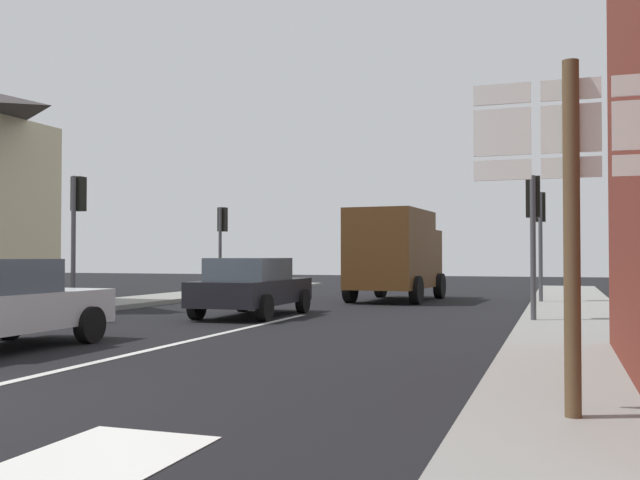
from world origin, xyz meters
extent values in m
plane|color=black|center=(0.00, 10.00, 0.00)|extent=(80.00, 80.00, 0.00)
cube|color=gray|center=(6.61, 8.00, 0.07)|extent=(2.38, 44.00, 0.14)
cube|color=silver|center=(0.00, 6.00, 0.01)|extent=(0.16, 12.00, 0.01)
cube|color=silver|center=(2.98, -1.00, 0.01)|extent=(1.20, 2.20, 0.01)
cylinder|color=black|center=(-3.25, 5.24, 0.32)|extent=(0.22, 0.64, 0.64)
cylinder|color=black|center=(-1.50, 5.24, 0.32)|extent=(0.22, 0.64, 0.64)
cube|color=black|center=(-1.10, 11.32, 0.62)|extent=(1.81, 4.23, 0.60)
cube|color=#47515B|center=(-1.10, 11.07, 1.19)|extent=(1.58, 2.12, 0.55)
cylinder|color=black|center=(-2.00, 12.66, 0.32)|extent=(0.23, 0.64, 0.64)
cylinder|color=black|center=(-0.25, 12.68, 0.32)|extent=(0.23, 0.64, 0.64)
cylinder|color=black|center=(-1.96, 9.96, 0.32)|extent=(0.23, 0.64, 0.64)
cylinder|color=black|center=(-0.21, 9.98, 0.32)|extent=(0.23, 0.64, 0.64)
cube|color=#4C2D14|center=(0.95, 17.98, 1.75)|extent=(2.41, 3.82, 2.60)
cube|color=#4C2D14|center=(1.09, 20.48, 1.45)|extent=(2.16, 1.42, 2.00)
cube|color=#47515B|center=(1.10, 20.53, 2.25)|extent=(1.76, 0.20, 0.70)
cylinder|color=black|center=(-0.01, 20.49, 0.45)|extent=(0.33, 0.91, 0.90)
cylinder|color=black|center=(2.19, 20.37, 0.45)|extent=(0.33, 0.91, 0.90)
cylinder|color=black|center=(-0.20, 17.10, 0.45)|extent=(0.33, 0.91, 0.90)
cylinder|color=black|center=(1.99, 16.97, 0.45)|extent=(0.33, 0.91, 0.90)
cylinder|color=brown|center=(6.36, 1.18, 1.60)|extent=(0.14, 0.14, 3.20)
cube|color=white|center=(5.78, 1.23, 2.96)|extent=(0.50, 0.03, 0.18)
cube|color=black|center=(5.78, 1.25, 2.96)|extent=(0.43, 0.01, 0.13)
cube|color=white|center=(5.78, 1.23, 2.62)|extent=(0.50, 0.03, 0.42)
cube|color=black|center=(5.78, 1.25, 2.62)|extent=(0.43, 0.01, 0.32)
cube|color=white|center=(5.78, 1.23, 2.28)|extent=(0.50, 0.03, 0.18)
cube|color=black|center=(5.78, 1.25, 2.28)|extent=(0.43, 0.01, 0.13)
cube|color=white|center=(6.36, 1.23, 2.96)|extent=(0.50, 0.03, 0.18)
cube|color=black|center=(6.36, 1.25, 2.96)|extent=(0.43, 0.01, 0.13)
cube|color=white|center=(6.36, 1.23, 2.62)|extent=(0.50, 0.03, 0.42)
cube|color=black|center=(6.36, 1.25, 2.62)|extent=(0.43, 0.01, 0.32)
cube|color=white|center=(6.36, 1.23, 2.28)|extent=(0.50, 0.03, 0.18)
cube|color=black|center=(6.36, 1.25, 2.28)|extent=(0.43, 0.01, 0.13)
cylinder|color=#47474C|center=(-5.72, 10.27, 1.80)|extent=(0.12, 0.12, 3.60)
cube|color=black|center=(-5.72, 10.47, 3.15)|extent=(0.30, 0.28, 0.90)
sphere|color=#360303|center=(-5.72, 10.61, 3.42)|extent=(0.18, 0.18, 0.18)
sphere|color=#3C2303|center=(-5.72, 10.61, 3.14)|extent=(0.18, 0.18, 0.18)
sphere|color=#0CA526|center=(-5.72, 10.61, 2.86)|extent=(0.18, 0.18, 0.18)
cylinder|color=#47474C|center=(5.72, 17.54, 1.74)|extent=(0.12, 0.12, 3.48)
cube|color=black|center=(5.72, 17.74, 3.03)|extent=(0.30, 0.28, 0.90)
sphere|color=#360303|center=(5.72, 17.88, 3.30)|extent=(0.18, 0.18, 0.18)
sphere|color=#3C2303|center=(5.72, 17.88, 3.02)|extent=(0.18, 0.18, 0.18)
sphere|color=#0CA526|center=(5.72, 17.88, 2.74)|extent=(0.18, 0.18, 0.18)
cylinder|color=#47474C|center=(-5.72, 18.76, 1.67)|extent=(0.12, 0.12, 3.35)
cube|color=black|center=(-5.72, 18.96, 2.90)|extent=(0.30, 0.28, 0.90)
sphere|color=#360303|center=(-5.72, 19.10, 3.17)|extent=(0.18, 0.18, 0.18)
sphere|color=#3C2303|center=(-5.72, 19.10, 2.89)|extent=(0.18, 0.18, 0.18)
sphere|color=#0CA526|center=(-5.72, 19.10, 2.61)|extent=(0.18, 0.18, 0.18)
cylinder|color=#47474C|center=(5.72, 10.83, 1.63)|extent=(0.12, 0.12, 3.27)
cube|color=black|center=(5.72, 11.03, 2.82)|extent=(0.30, 0.28, 0.90)
sphere|color=#360303|center=(5.72, 11.17, 3.09)|extent=(0.18, 0.18, 0.18)
sphere|color=#3C2303|center=(5.72, 11.17, 2.81)|extent=(0.18, 0.18, 0.18)
sphere|color=#0CA526|center=(5.72, 11.17, 2.53)|extent=(0.18, 0.18, 0.18)
camera|label=1|loc=(6.25, -5.31, 1.51)|focal=40.19mm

